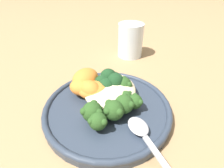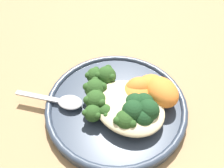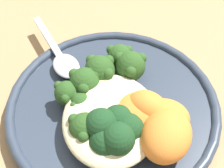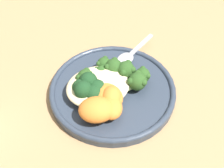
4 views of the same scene
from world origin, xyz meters
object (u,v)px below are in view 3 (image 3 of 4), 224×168
quinoa_mound (109,119)px  broccoli_stalk_0 (128,70)px  spoon (61,60)px  sweet_potato_chunk_3 (145,108)px  broccoli_stalk_6 (88,125)px  broccoli_stalk_3 (93,87)px  broccoli_stalk_4 (80,96)px  sweet_potato_chunk_2 (164,135)px  sweet_potato_chunk_0 (138,112)px  broccoli_stalk_7 (107,129)px  sweet_potato_chunk_1 (163,117)px  broccoli_stalk_2 (103,76)px  kale_tuft (112,131)px  broccoli_stalk_1 (120,71)px  plate (111,109)px  broccoli_stalk_5 (96,103)px

quinoa_mound → broccoli_stalk_0: bearing=-17.2°
spoon → sweet_potato_chunk_3: bearing=-158.4°
spoon → broccoli_stalk_6: bearing=172.5°
broccoli_stalk_3 → sweet_potato_chunk_3: sweet_potato_chunk_3 is taller
quinoa_mound → broccoli_stalk_4: broccoli_stalk_4 is taller
sweet_potato_chunk_2 → sweet_potato_chunk_0: bearing=39.0°
broccoli_stalk_3 → spoon: size_ratio=0.84×
spoon → broccoli_stalk_3: bearing=-169.5°
broccoli_stalk_7 → sweet_potato_chunk_1: bearing=133.6°
broccoli_stalk_2 → broccoli_stalk_7: (-0.07, -0.01, -0.00)m
broccoli_stalk_3 → sweet_potato_chunk_3: 0.07m
sweet_potato_chunk_3 → spoon: size_ratio=0.40×
quinoa_mound → sweet_potato_chunk_1: 0.06m
sweet_potato_chunk_2 → spoon: size_ratio=0.55×
broccoli_stalk_3 → sweet_potato_chunk_2: 0.10m
broccoli_stalk_7 → kale_tuft: size_ratio=1.38×
sweet_potato_chunk_3 → broccoli_stalk_4: bearing=75.4°
broccoli_stalk_1 → sweet_potato_chunk_3: size_ratio=2.38×
quinoa_mound → broccoli_stalk_7: size_ratio=1.42×
plate → sweet_potato_chunk_0: (-0.02, -0.03, 0.03)m
quinoa_mound → broccoli_stalk_5: (0.02, 0.02, -0.00)m
plate → sweet_potato_chunk_2: sweet_potato_chunk_2 is taller
broccoli_stalk_5 → broccoli_stalk_7: bearing=107.9°
broccoli_stalk_0 → kale_tuft: (-0.09, 0.02, 0.00)m
broccoli_stalk_2 → broccoli_stalk_7: 0.07m
broccoli_stalk_7 → sweet_potato_chunk_3: size_ratio=1.86×
broccoli_stalk_6 → sweet_potato_chunk_1: (0.01, -0.08, 0.00)m
broccoli_stalk_3 → broccoli_stalk_6: 0.05m
broccoli_stalk_5 → broccoli_stalk_3: bearing=-82.9°
broccoli_stalk_2 → broccoli_stalk_0: bearing=-111.5°
plate → sweet_potato_chunk_3: size_ratio=5.34×
kale_tuft → plate: bearing=3.3°
broccoli_stalk_1 → broccoli_stalk_0: bearing=-113.8°
sweet_potato_chunk_1 → sweet_potato_chunk_3: sweet_potato_chunk_3 is taller
kale_tuft → broccoli_stalk_5: bearing=25.2°
broccoli_stalk_7 → sweet_potato_chunk_0: size_ratio=1.35×
broccoli_stalk_2 → quinoa_mound: bearing=147.0°
plate → sweet_potato_chunk_1: bearing=-115.8°
quinoa_mound → broccoli_stalk_4: (0.03, 0.03, -0.00)m
sweet_potato_chunk_2 → broccoli_stalk_5: bearing=57.9°
broccoli_stalk_7 → spoon: size_ratio=0.74×
broccoli_stalk_4 → broccoli_stalk_3: bearing=-138.6°
broccoli_stalk_1 → broccoli_stalk_2: (-0.01, 0.02, 0.00)m
plate → broccoli_stalk_4: 0.04m
broccoli_stalk_5 → spoon: broccoli_stalk_5 is taller
broccoli_stalk_2 → sweet_potato_chunk_3: 0.07m
broccoli_stalk_2 → broccoli_stalk_3: 0.02m
broccoli_stalk_3 → kale_tuft: 0.07m
broccoli_stalk_1 → sweet_potato_chunk_2: bearing=-165.0°
broccoli_stalk_0 → sweet_potato_chunk_0: broccoli_stalk_0 is taller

